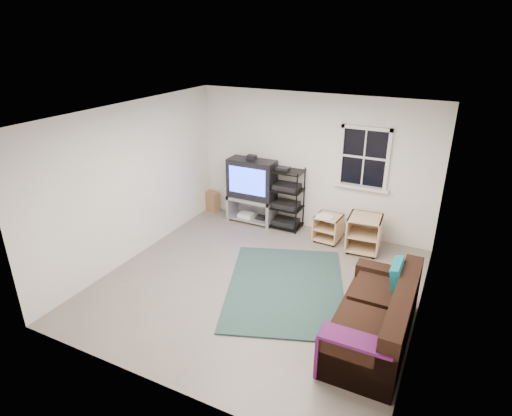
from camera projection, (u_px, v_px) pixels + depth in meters
The scene contains 8 objects.
room at pixel (364, 162), 7.51m from camera, with size 4.60×4.62×4.60m.
tv_unit at pixel (252, 186), 8.46m from camera, with size 0.94×0.47×1.39m.
av_rack at pixel (286, 202), 8.27m from camera, with size 0.61×0.44×1.22m.
side_table_left at pixel (364, 232), 7.49m from camera, with size 0.59×0.59×0.65m.
side_table_right at pixel (328, 226), 7.85m from camera, with size 0.48×0.49×0.52m.
sofa at pixel (376, 320), 5.29m from camera, with size 0.86×1.94×0.89m.
shag_rug at pixel (285, 287), 6.49m from camera, with size 1.72×2.36×0.03m, color #301F15.
paper_bag at pixel (212, 201), 9.19m from camera, with size 0.29×0.18×0.41m, color olive.
Camera 1 is at (2.47, -5.06, 3.66)m, focal length 30.00 mm.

